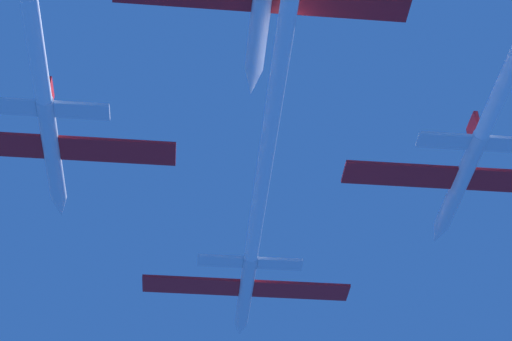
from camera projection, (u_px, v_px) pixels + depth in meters
name	position (u px, v px, depth m)	size (l,w,h in m)	color
jet_lead	(269.00, 139.00, 58.92)	(18.00, 66.03, 2.98)	white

